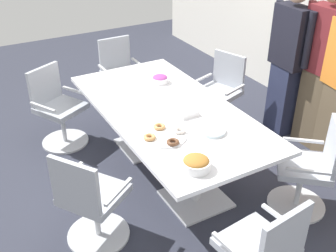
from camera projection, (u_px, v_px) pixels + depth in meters
ground_plane at (168, 170)px, 4.40m from camera, size 10.00×10.00×0.01m
conference_table at (168, 120)px, 4.08m from camera, size 2.40×1.20×0.75m
office_chair_0 at (91, 203)px, 3.33m from camera, size 0.75×0.75×0.91m
office_chair_2 at (309, 172)px, 3.70m from camera, size 0.76×0.76×0.91m
office_chair_3 at (220, 95)px, 5.05m from camera, size 0.68×0.68×0.91m
office_chair_4 at (121, 77)px, 5.53m from camera, size 0.55×0.55×0.91m
office_chair_5 at (58, 111)px, 4.70m from camera, size 0.73×0.73×0.91m
person_standing_0 at (288, 58)px, 4.65m from camera, size 0.61×0.24×1.80m
person_standing_1 at (322, 64)px, 4.40m from camera, size 0.61×0.24×1.87m
snack_bowl_pretzels at (196, 163)px, 3.13m from camera, size 0.23×0.23×0.11m
snack_bowl_candy_mix at (160, 79)px, 4.53m from camera, size 0.19×0.19×0.09m
donut_platter at (165, 135)px, 3.55m from camera, size 0.39×0.39×0.04m
plate_stack at (213, 131)px, 3.62m from camera, size 0.23×0.23×0.03m
napkin_pile at (186, 112)px, 3.90m from camera, size 0.19×0.19×0.05m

